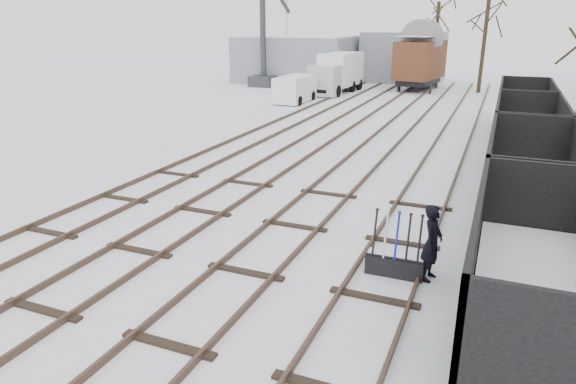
{
  "coord_description": "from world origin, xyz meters",
  "views": [
    {
      "loc": [
        4.96,
        -9.35,
        5.53
      ],
      "look_at": [
        0.02,
        2.47,
        1.2
      ],
      "focal_mm": 32.0,
      "sensor_mm": 36.0,
      "label": 1
    }
  ],
  "objects_px": {
    "worker": "(432,243)",
    "freight_wagon_a": "(541,291)",
    "ground_frame": "(395,263)",
    "crane": "(264,54)",
    "lorry": "(337,73)",
    "panel_van": "(295,89)",
    "box_van_wagon": "(420,59)"
  },
  "relations": [
    {
      "from": "box_van_wagon",
      "to": "crane",
      "type": "bearing_deg",
      "value": -160.32
    },
    {
      "from": "freight_wagon_a",
      "to": "panel_van",
      "type": "height_order",
      "value": "freight_wagon_a"
    },
    {
      "from": "worker",
      "to": "crane",
      "type": "height_order",
      "value": "crane"
    },
    {
      "from": "lorry",
      "to": "crane",
      "type": "xyz_separation_m",
      "value": [
        -7.07,
        1.74,
        1.12
      ]
    },
    {
      "from": "ground_frame",
      "to": "freight_wagon_a",
      "type": "height_order",
      "value": "freight_wagon_a"
    },
    {
      "from": "freight_wagon_a",
      "to": "ground_frame",
      "type": "bearing_deg",
      "value": 152.13
    },
    {
      "from": "lorry",
      "to": "freight_wagon_a",
      "type": "bearing_deg",
      "value": -61.34
    },
    {
      "from": "box_van_wagon",
      "to": "worker",
      "type": "bearing_deg",
      "value": -71.55
    },
    {
      "from": "worker",
      "to": "freight_wagon_a",
      "type": "height_order",
      "value": "freight_wagon_a"
    },
    {
      "from": "ground_frame",
      "to": "crane",
      "type": "bearing_deg",
      "value": 119.64
    },
    {
      "from": "panel_van",
      "to": "freight_wagon_a",
      "type": "bearing_deg",
      "value": -59.14
    },
    {
      "from": "freight_wagon_a",
      "to": "lorry",
      "type": "xyz_separation_m",
      "value": [
        -13.24,
        30.07,
        0.57
      ]
    },
    {
      "from": "freight_wagon_a",
      "to": "lorry",
      "type": "distance_m",
      "value": 32.86
    },
    {
      "from": "box_van_wagon",
      "to": "freight_wagon_a",
      "type": "bearing_deg",
      "value": -68.62
    },
    {
      "from": "ground_frame",
      "to": "freight_wagon_a",
      "type": "distance_m",
      "value": 3.28
    },
    {
      "from": "lorry",
      "to": "crane",
      "type": "relative_size",
      "value": 0.67
    },
    {
      "from": "crane",
      "to": "freight_wagon_a",
      "type": "bearing_deg",
      "value": -53.14
    },
    {
      "from": "ground_frame",
      "to": "panel_van",
      "type": "height_order",
      "value": "panel_van"
    },
    {
      "from": "ground_frame",
      "to": "panel_van",
      "type": "distance_m",
      "value": 25.63
    },
    {
      "from": "freight_wagon_a",
      "to": "panel_van",
      "type": "xyz_separation_m",
      "value": [
        -14.48,
        24.33,
        -0.04
      ]
    },
    {
      "from": "lorry",
      "to": "ground_frame",
      "type": "bearing_deg",
      "value": -65.1
    },
    {
      "from": "lorry",
      "to": "panel_van",
      "type": "height_order",
      "value": "lorry"
    },
    {
      "from": "ground_frame",
      "to": "worker",
      "type": "xyz_separation_m",
      "value": [
        0.75,
        0.1,
        0.59
      ]
    },
    {
      "from": "worker",
      "to": "box_van_wagon",
      "type": "xyz_separation_m",
      "value": [
        -5.5,
        32.63,
        1.62
      ]
    },
    {
      "from": "worker",
      "to": "box_van_wagon",
      "type": "bearing_deg",
      "value": 18.83
    },
    {
      "from": "ground_frame",
      "to": "worker",
      "type": "bearing_deg",
      "value": 7.28
    },
    {
      "from": "worker",
      "to": "lorry",
      "type": "relative_size",
      "value": 0.26
    },
    {
      "from": "lorry",
      "to": "crane",
      "type": "bearing_deg",
      "value": 171.11
    },
    {
      "from": "worker",
      "to": "crane",
      "type": "xyz_separation_m",
      "value": [
        -18.21,
        30.21,
        1.79
      ]
    },
    {
      "from": "box_van_wagon",
      "to": "lorry",
      "type": "height_order",
      "value": "box_van_wagon"
    },
    {
      "from": "box_van_wagon",
      "to": "lorry",
      "type": "relative_size",
      "value": 0.89
    },
    {
      "from": "crane",
      "to": "box_van_wagon",
      "type": "bearing_deg",
      "value": 15.1
    }
  ]
}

